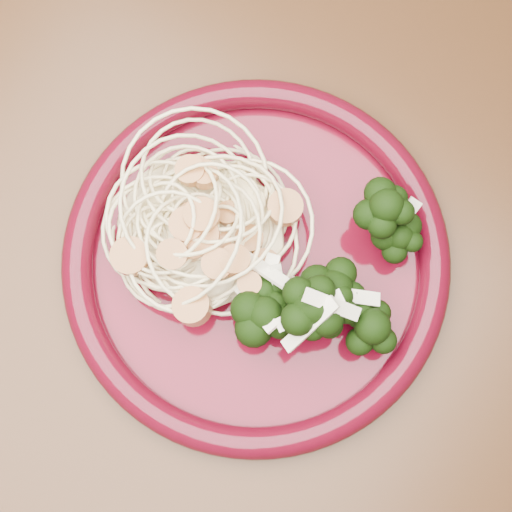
% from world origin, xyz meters
% --- Properties ---
extents(dining_table, '(1.20, 0.80, 0.75)m').
position_xyz_m(dining_table, '(0.00, 0.00, 0.65)').
color(dining_table, '#472814').
rests_on(dining_table, ground).
extents(dinner_plate, '(0.29, 0.29, 0.02)m').
position_xyz_m(dinner_plate, '(0.05, 0.06, 0.76)').
color(dinner_plate, '#4D0614').
rests_on(dinner_plate, dining_table).
extents(spaghetti_pile, '(0.13, 0.12, 0.03)m').
position_xyz_m(spaghetti_pile, '(0.00, 0.06, 0.77)').
color(spaghetti_pile, '#FAEBB0').
rests_on(spaghetti_pile, dinner_plate).
extents(scallop_cluster, '(0.13, 0.13, 0.04)m').
position_xyz_m(scallop_cluster, '(0.00, 0.06, 0.80)').
color(scallop_cluster, '#CA8445').
rests_on(scallop_cluster, spaghetti_pile).
extents(broccoli_pile, '(0.10, 0.15, 0.05)m').
position_xyz_m(broccoli_pile, '(0.10, 0.07, 0.78)').
color(broccoli_pile, black).
rests_on(broccoli_pile, dinner_plate).
extents(onion_garnish, '(0.07, 0.10, 0.05)m').
position_xyz_m(onion_garnish, '(0.10, 0.07, 0.81)').
color(onion_garnish, white).
rests_on(onion_garnish, broccoli_pile).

